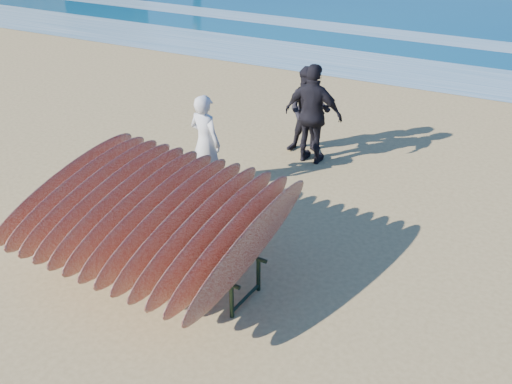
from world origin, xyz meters
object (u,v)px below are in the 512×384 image
person_white (205,142)px  person_dark_a (309,111)px  person_dark_b (313,114)px  surfboard_rack (152,213)px

person_white → person_dark_a: person_dark_a is taller
person_white → person_dark_b: bearing=-112.9°
person_white → surfboard_rack: bearing=116.3°
person_dark_b → person_white: bearing=55.3°
person_dark_b → person_dark_a: bearing=-56.0°
person_dark_a → person_dark_b: bearing=-69.8°
person_white → person_dark_b: size_ratio=0.90×
surfboard_rack → person_dark_a: size_ratio=2.03×
surfboard_rack → person_white: bearing=108.6°
surfboard_rack → person_dark_b: size_ratio=1.84×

